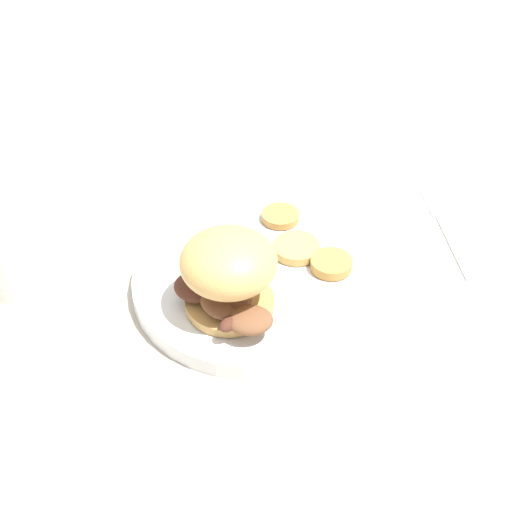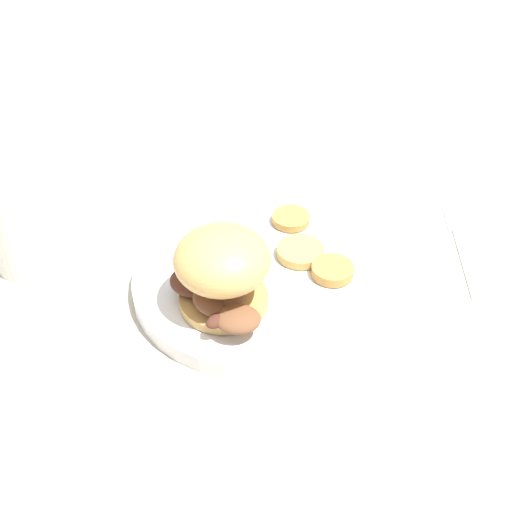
% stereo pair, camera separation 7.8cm
% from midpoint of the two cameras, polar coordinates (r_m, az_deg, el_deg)
% --- Properties ---
extents(ground_plane, '(4.00, 4.00, 0.00)m').
position_cam_midpoint_polar(ground_plane, '(0.81, 2.76, -2.62)').
color(ground_plane, '#B2A899').
extents(dinner_plate, '(0.28, 0.28, 0.02)m').
position_cam_midpoint_polar(dinner_plate, '(0.81, 2.78, -2.00)').
color(dinner_plate, white).
rests_on(dinner_plate, ground_plane).
extents(sandwich, '(0.13, 0.13, 0.09)m').
position_cam_midpoint_polar(sandwich, '(0.73, 0.11, -1.24)').
color(sandwich, tan).
rests_on(sandwich, dinner_plate).
extents(potato_round_0, '(0.05, 0.05, 0.01)m').
position_cam_midpoint_polar(potato_round_0, '(0.87, 5.38, 2.91)').
color(potato_round_0, '#BC8942').
rests_on(potato_round_0, dinner_plate).
extents(potato_round_1, '(0.04, 0.04, 0.01)m').
position_cam_midpoint_polar(potato_round_1, '(0.84, 0.42, 1.39)').
color(potato_round_1, tan).
rests_on(potato_round_1, dinner_plate).
extents(potato_round_2, '(0.06, 0.06, 0.01)m').
position_cam_midpoint_polar(potato_round_2, '(0.82, 6.30, 0.24)').
color(potato_round_2, tan).
rests_on(potato_round_2, dinner_plate).
extents(potato_round_3, '(0.05, 0.05, 0.01)m').
position_cam_midpoint_polar(potato_round_3, '(0.80, 8.93, -1.26)').
color(potato_round_3, '#BC8942').
rests_on(potato_round_3, dinner_plate).
extents(fork, '(0.16, 0.12, 0.00)m').
position_cam_midpoint_polar(fork, '(0.92, 18.61, 0.71)').
color(fork, silver).
rests_on(fork, ground_plane).
extents(drinking_glass, '(0.08, 0.08, 0.12)m').
position_cam_midpoint_polar(drinking_glass, '(0.84, -15.83, 2.54)').
color(drinking_glass, silver).
rests_on(drinking_glass, ground_plane).
extents(napkin, '(0.14, 0.13, 0.01)m').
position_cam_midpoint_polar(napkin, '(0.76, -14.17, -7.86)').
color(napkin, white).
rests_on(napkin, ground_plane).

